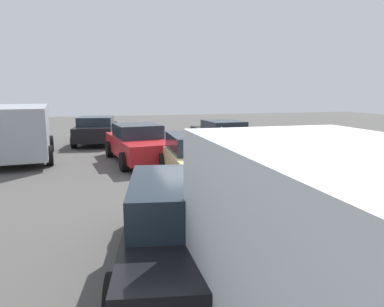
{
  "coord_description": "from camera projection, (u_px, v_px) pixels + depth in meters",
  "views": [
    {
      "loc": [
        -9.36,
        2.95,
        2.64
      ],
      "look_at": [
        0.0,
        0.3,
        0.9
      ],
      "focal_mm": 32.35,
      "sensor_mm": 36.0,
      "label": 1
    }
  ],
  "objects": [
    {
      "name": "parked_van_far_left",
      "position": [
        20.0,
        130.0,
        13.45
      ],
      "size": [
        5.49,
        2.7,
        2.09
      ],
      "rotation": [
        0.0,
        0.0,
        3.24
      ],
      "color": "#9EA3A8",
      "rests_on": "ground"
    },
    {
      "name": "parked_sedan_row_back_center",
      "position": [
        186.0,
        223.0,
        5.12
      ],
      "size": [
        4.51,
        2.55,
        1.42
      ],
      "rotation": [
        0.0,
        0.0,
        -0.18
      ],
      "color": "black",
      "rests_on": "ground"
    },
    {
      "name": "parked_sedan_far_right",
      "position": [
        138.0,
        143.0,
        13.15
      ],
      "size": [
        4.68,
        2.39,
        1.42
      ],
      "rotation": [
        0.0,
        0.0,
        3.27
      ],
      "color": "red",
      "rests_on": "ground"
    },
    {
      "name": "parked_sedan_near_right",
      "position": [
        296.0,
        183.0,
        7.47
      ],
      "size": [
        4.08,
        2.17,
        1.37
      ],
      "rotation": [
        0.0,
        0.0,
        -0.06
      ],
      "color": "gray",
      "rests_on": "ground"
    },
    {
      "name": "art_car_decorated",
      "position": [
        201.0,
        159.0,
        10.07
      ],
      "size": [
        4.73,
        2.26,
        1.68
      ],
      "rotation": [
        0.0,
        0.0,
        3.1
      ],
      "color": "#D8BC7F",
      "rests_on": "ground"
    },
    {
      "name": "parked_sedan_behind_right",
      "position": [
        222.0,
        134.0,
        16.18
      ],
      "size": [
        4.46,
        2.1,
        1.32
      ],
      "rotation": [
        0.0,
        0.0,
        0.05
      ],
      "color": "black",
      "rests_on": "ground"
    },
    {
      "name": "parked_sedan_behind_left",
      "position": [
        97.0,
        130.0,
        17.69
      ],
      "size": [
        4.34,
        2.47,
        1.4
      ],
      "rotation": [
        0.0,
        0.0,
        -0.14
      ],
      "color": "black",
      "rests_on": "ground"
    },
    {
      "name": "ground_plane",
      "position": [
        202.0,
        183.0,
        10.12
      ],
      "size": [
        60.0,
        60.0,
        0.0
      ],
      "primitive_type": "plane",
      "color": "#514F4C"
    }
  ]
}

